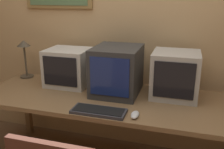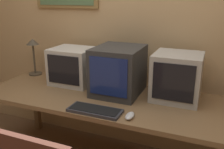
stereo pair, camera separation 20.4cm
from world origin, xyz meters
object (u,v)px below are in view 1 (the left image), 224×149
at_px(monitor_left, 69,67).
at_px(keyboard_main, 99,111).
at_px(monitor_center, 117,70).
at_px(monitor_right, 175,75).
at_px(mouse_near_keyboard, 135,115).
at_px(desk_lamp, 24,51).

height_order(monitor_left, keyboard_main, monitor_left).
height_order(monitor_center, monitor_right, monitor_center).
height_order(mouse_near_keyboard, desk_lamp, desk_lamp).
bearing_deg(mouse_near_keyboard, monitor_center, 120.63).
distance_m(keyboard_main, mouse_near_keyboard, 0.27).
bearing_deg(keyboard_main, monitor_right, 43.70).
relative_size(monitor_center, mouse_near_keyboard, 3.95).
height_order(monitor_left, mouse_near_keyboard, monitor_left).
xyz_separation_m(monitor_left, desk_lamp, (-0.53, 0.08, 0.10)).
height_order(monitor_left, monitor_right, monitor_right).
distance_m(monitor_right, keyboard_main, 0.73).
xyz_separation_m(monitor_left, monitor_right, (0.99, -0.01, 0.02)).
distance_m(monitor_center, monitor_right, 0.49).
distance_m(monitor_left, monitor_center, 0.50).
bearing_deg(monitor_left, monitor_center, -7.81).
bearing_deg(monitor_right, desk_lamp, 176.53).
distance_m(monitor_right, desk_lamp, 1.52).
relative_size(mouse_near_keyboard, desk_lamp, 0.30).
height_order(monitor_center, mouse_near_keyboard, monitor_center).
bearing_deg(monitor_center, keyboard_main, -92.75).
bearing_deg(monitor_center, mouse_near_keyboard, -59.37).
xyz_separation_m(monitor_center, desk_lamp, (-1.03, 0.15, 0.07)).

